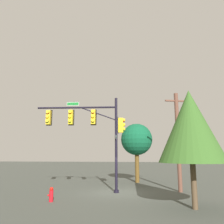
{
  "coord_description": "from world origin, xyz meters",
  "views": [
    {
      "loc": [
        -1.36,
        17.42,
        2.81
      ],
      "look_at": [
        0.33,
        -0.17,
        5.95
      ],
      "focal_mm": 37.27,
      "sensor_mm": 36.0,
      "label": 1
    }
  ],
  "objects": [
    {
      "name": "ground_plane",
      "position": [
        0.0,
        0.0,
        0.0
      ],
      "size": [
        120.0,
        120.0,
        0.0
      ],
      "primitive_type": "plane",
      "color": "#444740"
    },
    {
      "name": "signal_pole_assembly",
      "position": [
        1.94,
        0.09,
        4.95
      ],
      "size": [
        6.8,
        1.0,
        7.0
      ],
      "color": "black",
      "rests_on": "ground_plane"
    },
    {
      "name": "tree_mid",
      "position": [
        -1.58,
        -6.07,
        4.14
      ],
      "size": [
        3.12,
        3.12,
        5.74
      ],
      "color": "brown",
      "rests_on": "ground_plane"
    },
    {
      "name": "fire_hydrant",
      "position": [
        3.58,
        3.51,
        0.41
      ],
      "size": [
        0.33,
        0.24,
        0.83
      ],
      "color": "red",
      "rests_on": "ground_plane"
    },
    {
      "name": "tree_near",
      "position": [
        -4.38,
        4.62,
        4.27
      ],
      "size": [
        3.53,
        3.53,
        6.24
      ],
      "color": "#4F3D29",
      "rests_on": "ground_plane"
    },
    {
      "name": "utility_pole",
      "position": [
        -4.67,
        -0.76,
        3.84
      ],
      "size": [
        1.77,
        0.56,
        7.45
      ],
      "color": "brown",
      "rests_on": "ground_plane"
    }
  ]
}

